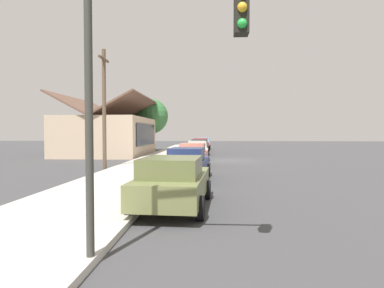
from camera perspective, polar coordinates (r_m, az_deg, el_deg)
name	(u,v)px	position (r m, az deg, el deg)	size (l,w,h in m)	color
ground_plane	(229,160)	(27.64, 6.43, -2.81)	(120.00, 120.00, 0.00)	#424244
sidewalk_curb	(162,159)	(27.89, -5.15, -2.60)	(60.00, 4.20, 0.16)	beige
car_olive	(173,182)	(10.18, -3.23, -6.52)	(4.65, 2.27, 1.59)	olive
car_navy	(188,163)	(16.13, -0.72, -3.36)	(4.63, 2.17, 1.59)	navy
car_coral	(193,155)	(22.43, 0.23, -1.84)	(4.51, 2.13, 1.59)	#EA8C75
car_ivory	(197,150)	(28.43, 0.88, -1.02)	(4.89, 2.11, 1.59)	silver
car_charcoal	(199,147)	(34.47, 1.27, -0.48)	(4.90, 2.07, 1.59)	#2D3035
car_cherry	(201,145)	(40.50, 1.57, -0.11)	(4.82, 2.12, 1.59)	red
car_skyblue	(203,143)	(46.62, 1.89, 0.18)	(4.70, 2.15, 1.59)	#8CB7E0
storefront_building	(109,135)	(34.99, -14.12, 1.52)	(12.02, 8.01, 5.99)	#CCB293
shade_tree	(150,116)	(41.53, -7.16, 4.74)	(4.38, 4.38, 6.51)	brown
traffic_light_main	(150,64)	(5.80, -7.32, 13.55)	(0.37, 2.79, 5.20)	#383833
utility_pole_wooden	(104,107)	(21.57, -14.88, 6.22)	(1.80, 0.24, 7.50)	brown
fire_hydrant_red	(176,156)	(25.35, -2.81, -2.11)	(0.22, 0.22, 0.71)	red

